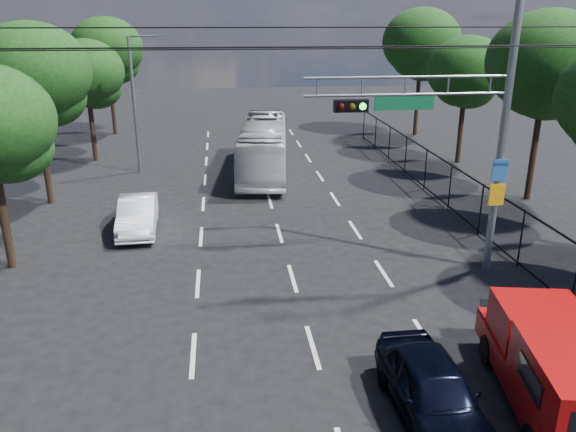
{
  "coord_description": "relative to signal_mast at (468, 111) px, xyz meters",
  "views": [
    {
      "loc": [
        -2.1,
        -8.12,
        7.88
      ],
      "look_at": [
        -0.38,
        6.1,
        2.8
      ],
      "focal_mm": 35.0,
      "sensor_mm": 36.0,
      "label": 1
    }
  ],
  "objects": [
    {
      "name": "lane_markings",
      "position": [
        -5.28,
        6.01,
        -5.24
      ],
      "size": [
        6.12,
        38.0,
        0.01
      ],
      "color": "beige",
      "rests_on": "ground"
    },
    {
      "name": "signal_mast",
      "position": [
        0.0,
        0.0,
        0.0
      ],
      "size": [
        6.43,
        0.39,
        9.5
      ],
      "color": "slate",
      "rests_on": "ground"
    },
    {
      "name": "streetlight_left",
      "position": [
        -11.62,
        14.01,
        -1.3
      ],
      "size": [
        2.09,
        0.22,
        7.08
      ],
      "color": "slate",
      "rests_on": "ground"
    },
    {
      "name": "utility_wires",
      "position": [
        -5.28,
        0.84,
        1.99
      ],
      "size": [
        22.0,
        5.04,
        0.74
      ],
      "color": "black",
      "rests_on": "ground"
    },
    {
      "name": "fence_right",
      "position": [
        2.32,
        4.18,
        -4.21
      ],
      "size": [
        0.06,
        34.03,
        2.0
      ],
      "color": "black",
      "rests_on": "ground"
    },
    {
      "name": "tree_right_c",
      "position": [
        6.53,
        7.03,
        0.49
      ],
      "size": [
        5.1,
        5.1,
        8.29
      ],
      "color": "black",
      "rests_on": "ground"
    },
    {
      "name": "tree_right_d",
      "position": [
        6.13,
        14.03,
        -0.39
      ],
      "size": [
        4.32,
        4.32,
        7.02
      ],
      "color": "black",
      "rests_on": "ground"
    },
    {
      "name": "tree_right_e",
      "position": [
        6.33,
        22.03,
        0.69
      ],
      "size": [
        5.28,
        5.28,
        8.58
      ],
      "color": "black",
      "rests_on": "ground"
    },
    {
      "name": "tree_left_c",
      "position": [
        -15.07,
        9.03,
        0.15
      ],
      "size": [
        4.8,
        4.8,
        7.8
      ],
      "color": "black",
      "rests_on": "ground"
    },
    {
      "name": "tree_left_d",
      "position": [
        -14.67,
        17.03,
        -0.52
      ],
      "size": [
        4.2,
        4.2,
        6.83
      ],
      "color": "black",
      "rests_on": "ground"
    },
    {
      "name": "tree_left_e",
      "position": [
        -14.87,
        25.03,
        0.29
      ],
      "size": [
        4.92,
        4.92,
        7.99
      ],
      "color": "black",
      "rests_on": "ground"
    },
    {
      "name": "red_pickup",
      "position": [
        -0.66,
        -6.97,
        -4.19
      ],
      "size": [
        2.83,
        5.53,
        1.97
      ],
      "color": "black",
      "rests_on": "ground"
    },
    {
      "name": "navy_hatchback",
      "position": [
        -3.28,
        -6.93,
        -4.57
      ],
      "size": [
        1.63,
        3.95,
        1.34
      ],
      "primitive_type": "imported",
      "rotation": [
        0.0,
        0.0,
        0.01
      ],
      "color": "black",
      "rests_on": "ground"
    },
    {
      "name": "white_bus",
      "position": [
        -5.15,
        13.12,
        -3.86
      ],
      "size": [
        3.42,
        10.12,
        2.76
      ],
      "primitive_type": "imported",
      "rotation": [
        0.0,
        0.0,
        -0.11
      ],
      "color": "silver",
      "rests_on": "ground"
    },
    {
      "name": "white_van",
      "position": [
        -10.72,
        4.97,
        -4.59
      ],
      "size": [
        1.6,
        4.03,
        1.31
      ],
      "primitive_type": "imported",
      "rotation": [
        0.0,
        0.0,
        0.06
      ],
      "color": "white",
      "rests_on": "ground"
    }
  ]
}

